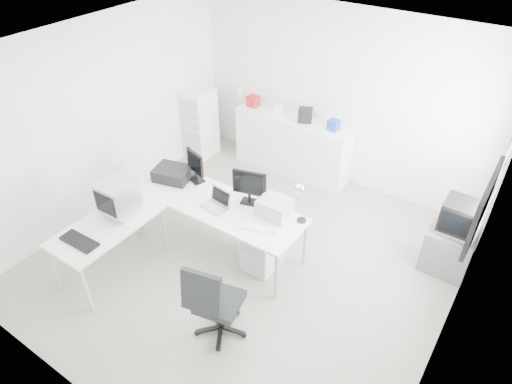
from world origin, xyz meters
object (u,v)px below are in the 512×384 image
Objects in this scene: drawer_pedestal at (263,247)px; filing_cabinet at (200,123)px; main_desk at (218,225)px; tv_cabinet at (448,251)px; laser_printer at (274,207)px; crt_tv at (459,218)px; sideboard at (293,145)px; laptop at (214,202)px; side_desk at (112,247)px; lcd_monitor_small at (195,166)px; crt_monitor at (119,199)px; lcd_monitor_large at (249,188)px; inkjet_printer at (173,173)px; office_chair at (219,299)px.

drawer_pedestal is 0.48× the size of filing_cabinet.
main_desk is at bearing -45.08° from filing_cabinet.
filing_cabinet reaches higher than tv_cabinet.
laser_printer is 0.78× the size of crt_tv.
main_desk is at bearing -85.95° from sideboard.
drawer_pedestal is 1.20× the size of crt_tv.
drawer_pedestal is 0.97× the size of tv_cabinet.
side_desk is at bearing -124.31° from laptop.
sideboard is at bearing 15.07° from filing_cabinet.
lcd_monitor_small reaches higher than crt_monitor.
tv_cabinet is (2.00, 1.26, 0.01)m from drawer_pedestal.
side_desk is 3.61× the size of laser_printer.
lcd_monitor_large is (0.35, 0.25, 0.61)m from main_desk.
inkjet_printer reaches higher than main_desk.
laptop is 0.24× the size of filing_cabinet.
drawer_pedestal is 1.24× the size of inkjet_printer.
crt_monitor is (-1.60, -1.07, 0.11)m from laser_printer.
filing_cabinet is at bearing 173.78° from tv_cabinet.
side_desk is 3.41m from sideboard.
laser_printer is at bearing -10.71° from inkjet_printer.
crt_tv is 0.40× the size of filing_cabinet.
inkjet_printer is (-0.85, 0.10, 0.46)m from main_desk.
main_desk is at bearing 52.31° from side_desk.
laser_printer is at bearing -150.85° from tv_cabinet.
filing_cabinet is at bearing 128.25° from lcd_monitor_large.
sideboard is (-2.86, 0.93, -0.35)m from crt_tv.
crt_monitor is (-1.55, -0.90, 0.67)m from drawer_pedestal.
lcd_monitor_small is at bearing -51.23° from filing_cabinet.
drawer_pedestal is 1.91m from crt_monitor.
crt_monitor is at bearing -105.00° from inkjet_printer.
lcd_monitor_large is (0.90, 0.00, -0.00)m from lcd_monitor_small.
side_desk is 1.93m from drawer_pedestal.
inkjet_printer reaches higher than side_desk.
inkjet_printer is at bearing -107.90° from sideboard.
lcd_monitor_small is at bearing 11.56° from inkjet_printer.
side_desk is 2.25× the size of tv_cabinet.
laser_printer is 0.19× the size of sideboard.
crt_monitor is (-0.90, -0.75, 0.12)m from laptop.
tv_cabinet is at bearing 8.35° from lcd_monitor_large.
drawer_pedestal is at bearing 36.57° from side_desk.
laser_printer is at bearing -20.18° from lcd_monitor_large.
inkjet_printer is 3.75m from crt_tv.
lcd_monitor_large is 0.42m from laser_printer.
laptop is 1.35m from office_chair.
office_chair is 1.68× the size of tv_cabinet.
side_desk reaches higher than tv_cabinet.
inkjet_printer is at bearing 90.00° from side_desk.
sideboard reaches higher than laser_printer.
office_chair reaches higher than tv_cabinet.
inkjet_printer is 2.28m from sideboard.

